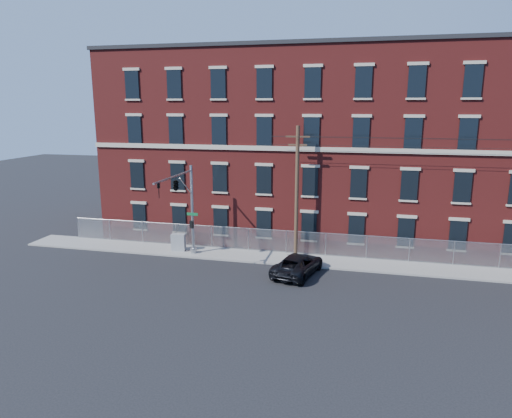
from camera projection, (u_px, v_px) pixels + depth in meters
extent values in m
plane|color=black|center=(254.00, 281.00, 31.12)|extent=(140.00, 140.00, 0.00)
cube|color=gray|center=(432.00, 270.00, 33.14)|extent=(65.00, 3.00, 0.12)
cube|color=maroon|center=(426.00, 148.00, 39.96)|extent=(55.00, 14.00, 16.00)
cube|color=black|center=(434.00, 49.00, 38.18)|extent=(55.30, 14.30, 0.30)
cube|color=#A59C89|center=(439.00, 152.00, 33.17)|extent=(55.00, 0.18, 0.35)
cube|color=black|center=(139.00, 216.00, 39.91)|extent=(1.20, 0.10, 2.20)
cube|color=black|center=(137.00, 175.00, 39.12)|extent=(1.20, 0.10, 2.20)
cube|color=black|center=(135.00, 130.00, 38.30)|extent=(1.20, 0.10, 2.20)
cube|color=black|center=(132.00, 85.00, 37.51)|extent=(1.20, 0.10, 2.20)
cube|color=black|center=(179.00, 219.00, 39.08)|extent=(1.20, 0.10, 2.20)
cube|color=black|center=(178.00, 177.00, 38.29)|extent=(1.20, 0.10, 2.20)
cube|color=black|center=(176.00, 130.00, 37.47)|extent=(1.20, 0.10, 2.20)
cube|color=black|center=(174.00, 84.00, 36.68)|extent=(1.20, 0.10, 2.20)
cube|color=black|center=(221.00, 221.00, 38.25)|extent=(1.20, 0.10, 2.20)
cube|color=black|center=(220.00, 178.00, 37.47)|extent=(1.20, 0.10, 2.20)
cube|color=black|center=(219.00, 131.00, 36.64)|extent=(1.20, 0.10, 2.20)
cube|color=black|center=(218.00, 84.00, 35.85)|extent=(1.20, 0.10, 2.20)
cube|color=black|center=(264.00, 224.00, 37.42)|extent=(1.20, 0.10, 2.20)
cube|color=black|center=(264.00, 180.00, 36.64)|extent=(1.20, 0.10, 2.20)
cube|color=black|center=(264.00, 131.00, 35.81)|extent=(1.20, 0.10, 2.20)
cube|color=black|center=(264.00, 83.00, 35.02)|extent=(1.20, 0.10, 2.20)
cube|color=black|center=(309.00, 227.00, 36.59)|extent=(1.20, 0.10, 2.20)
cube|color=black|center=(310.00, 182.00, 35.81)|extent=(1.20, 0.10, 2.20)
cube|color=black|center=(311.00, 132.00, 34.98)|extent=(1.20, 0.10, 2.20)
cube|color=black|center=(313.00, 83.00, 34.19)|extent=(1.20, 0.10, 2.20)
cube|color=black|center=(356.00, 229.00, 35.76)|extent=(1.20, 0.10, 2.20)
cube|color=black|center=(359.00, 183.00, 34.98)|extent=(1.20, 0.10, 2.20)
cube|color=black|center=(361.00, 133.00, 34.15)|extent=(1.20, 0.10, 2.20)
cube|color=black|center=(363.00, 82.00, 33.37)|extent=(1.20, 0.10, 2.20)
cube|color=black|center=(406.00, 232.00, 34.93)|extent=(1.20, 0.10, 2.20)
cube|color=black|center=(409.00, 185.00, 34.15)|extent=(1.20, 0.10, 2.20)
cube|color=black|center=(413.00, 133.00, 33.32)|extent=(1.20, 0.10, 2.20)
cube|color=black|center=(417.00, 82.00, 32.54)|extent=(1.20, 0.10, 2.20)
cube|color=black|center=(458.00, 235.00, 34.10)|extent=(1.20, 0.10, 2.20)
cube|color=black|center=(462.00, 187.00, 33.32)|extent=(1.20, 0.10, 2.20)
cube|color=black|center=(468.00, 134.00, 32.49)|extent=(1.20, 0.10, 2.20)
cube|color=black|center=(473.00, 81.00, 31.71)|extent=(1.20, 0.10, 2.20)
cube|color=black|center=(512.00, 239.00, 33.27)|extent=(1.20, 0.10, 2.20)
cube|color=#A5A8AD|center=(431.00, 251.00, 34.17)|extent=(59.00, 0.02, 1.80)
cylinder|color=#9EA0A5|center=(432.00, 240.00, 33.97)|extent=(59.00, 0.04, 0.04)
cylinder|color=#9EA0A5|center=(78.00, 228.00, 40.84)|extent=(0.06, 0.06, 1.85)
cylinder|color=#9EA0A5|center=(110.00, 230.00, 40.14)|extent=(0.06, 0.06, 1.85)
cylinder|color=#9EA0A5|center=(143.00, 232.00, 39.43)|extent=(0.06, 0.06, 1.85)
cylinder|color=#9EA0A5|center=(176.00, 234.00, 38.73)|extent=(0.06, 0.06, 1.85)
cylinder|color=#9EA0A5|center=(212.00, 237.00, 38.03)|extent=(0.06, 0.06, 1.85)
cylinder|color=#9EA0A5|center=(248.00, 239.00, 37.33)|extent=(0.06, 0.06, 1.85)
cylinder|color=#9EA0A5|center=(286.00, 242.00, 36.63)|extent=(0.06, 0.06, 1.85)
cylinder|color=#9EA0A5|center=(326.00, 244.00, 35.92)|extent=(0.06, 0.06, 1.85)
cylinder|color=#9EA0A5|center=(367.00, 247.00, 35.22)|extent=(0.06, 0.06, 1.85)
cylinder|color=#9EA0A5|center=(409.00, 250.00, 34.52)|extent=(0.06, 0.06, 1.85)
cylinder|color=#9EA0A5|center=(454.00, 253.00, 33.82)|extent=(0.06, 0.06, 1.85)
cylinder|color=#9EA0A5|center=(500.00, 256.00, 33.11)|extent=(0.06, 0.06, 1.85)
cylinder|color=#9EA0A5|center=(192.00, 210.00, 35.96)|extent=(0.22, 0.22, 7.00)
cylinder|color=#9EA0A5|center=(194.00, 250.00, 36.68)|extent=(0.50, 0.50, 0.40)
cylinder|color=#9EA0A5|center=(174.00, 177.00, 32.20)|extent=(0.14, 6.50, 0.14)
cylinder|color=#9EA0A5|center=(186.00, 186.00, 34.37)|extent=(0.08, 2.18, 1.56)
cube|color=#0C592D|center=(192.00, 214.00, 35.87)|extent=(0.90, 0.03, 0.22)
cube|color=black|center=(192.00, 224.00, 35.97)|extent=(0.25, 0.25, 0.60)
imported|color=black|center=(159.00, 191.00, 29.90)|extent=(0.16, 0.20, 1.00)
imported|color=black|center=(176.00, 184.00, 32.56)|extent=(0.53, 2.48, 1.00)
cylinder|color=#483524|center=(297.00, 193.00, 34.87)|extent=(0.28, 0.28, 10.00)
cube|color=#483524|center=(298.00, 137.00, 33.96)|extent=(1.80, 0.12, 0.12)
cube|color=#483524|center=(298.00, 145.00, 34.09)|extent=(1.40, 0.12, 0.12)
imported|color=black|center=(298.00, 265.00, 32.25)|extent=(3.51, 5.55, 1.43)
cube|color=gray|center=(178.00, 242.00, 37.17)|extent=(1.16, 0.68, 1.38)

